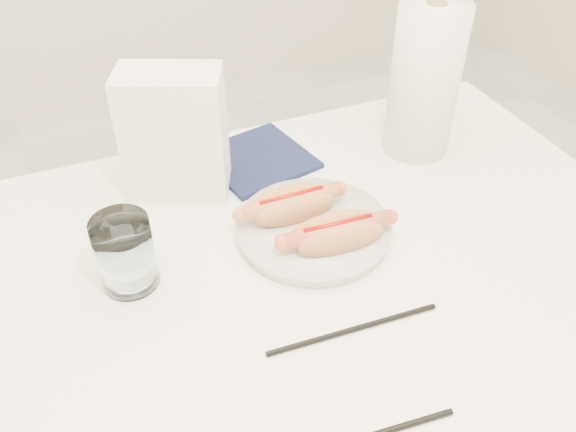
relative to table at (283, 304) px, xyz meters
name	(u,v)px	position (x,y,z in m)	size (l,w,h in m)	color
table	(283,304)	(0.00, 0.00, 0.00)	(1.20, 0.80, 0.75)	white
plate	(313,231)	(0.08, 0.06, 0.07)	(0.23, 0.23, 0.02)	silver
hotdog_left	(291,205)	(0.06, 0.10, 0.10)	(0.17, 0.07, 0.05)	#C4804E
hotdog_right	(337,233)	(0.09, 0.01, 0.10)	(0.17, 0.07, 0.05)	#C4804C
water_glass	(125,253)	(-0.20, 0.07, 0.11)	(0.08, 0.08, 0.11)	white
chopstick_near	(353,329)	(0.05, -0.13, 0.06)	(0.01, 0.01, 0.24)	black
napkin_box	(175,134)	(-0.08, 0.26, 0.17)	(0.16, 0.09, 0.21)	white
navy_napkin	(258,159)	(0.07, 0.29, 0.06)	(0.17, 0.17, 0.01)	#121739
paper_towel_roll	(425,81)	(0.35, 0.22, 0.19)	(0.12, 0.12, 0.27)	white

